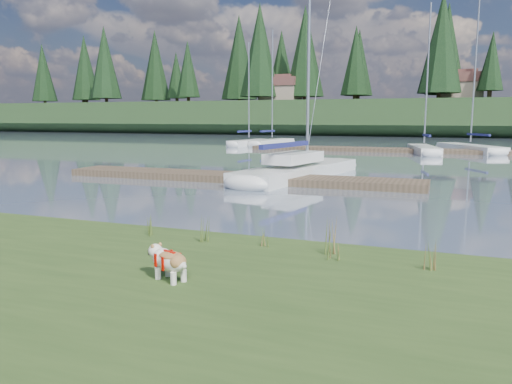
% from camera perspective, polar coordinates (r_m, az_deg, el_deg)
% --- Properties ---
extents(ground, '(200.00, 200.00, 0.00)m').
position_cam_1_polar(ground, '(41.11, 14.62, 4.47)').
color(ground, slate).
rests_on(ground, ground).
extents(bank, '(60.00, 9.00, 0.35)m').
position_cam_1_polar(bank, '(7.08, -21.75, -13.39)').
color(bank, '#334B1E').
rests_on(bank, ground).
extents(ridge, '(200.00, 20.00, 5.00)m').
position_cam_1_polar(ridge, '(83.89, 18.06, 8.00)').
color(ridge, '#1B3017').
rests_on(ridge, ground).
extents(bulldog, '(0.83, 0.54, 0.49)m').
position_cam_1_polar(bulldog, '(7.54, -9.88, -7.66)').
color(bulldog, silver).
rests_on(bulldog, bank).
extents(sailboat_main, '(3.88, 10.45, 14.60)m').
position_cam_1_polar(sailboat_main, '(23.57, 5.77, 2.86)').
color(sailboat_main, silver).
rests_on(sailboat_main, ground).
extents(dock_near, '(16.00, 2.00, 0.30)m').
position_cam_1_polar(dock_near, '(21.69, -2.41, 1.69)').
color(dock_near, '#4C3D2C').
rests_on(dock_near, ground).
extents(dock_far, '(26.00, 2.20, 0.30)m').
position_cam_1_polar(dock_far, '(40.92, 17.42, 4.55)').
color(dock_far, '#4C3D2C').
rests_on(dock_far, ground).
extents(sailboat_bg_0, '(2.44, 6.76, 9.78)m').
position_cam_1_polar(sailboat_bg_0, '(48.64, -0.45, 5.73)').
color(sailboat_bg_0, silver).
rests_on(sailboat_bg_0, ground).
extents(sailboat_bg_1, '(2.81, 7.49, 11.04)m').
position_cam_1_polar(sailboat_bg_1, '(49.56, 2.22, 5.78)').
color(sailboat_bg_1, silver).
rests_on(sailboat_bg_1, ground).
extents(sailboat_bg_2, '(2.99, 7.50, 11.12)m').
position_cam_1_polar(sailboat_bg_2, '(40.63, 18.47, 4.73)').
color(sailboat_bg_2, silver).
rests_on(sailboat_bg_2, ground).
extents(sailboat_bg_3, '(5.59, 8.56, 12.78)m').
position_cam_1_polar(sailboat_bg_3, '(43.78, 22.77, 4.74)').
color(sailboat_bg_3, silver).
rests_on(sailboat_bg_3, ground).
extents(weed_0, '(0.17, 0.14, 0.63)m').
position_cam_1_polar(weed_0, '(9.74, -5.65, -4.14)').
color(weed_0, '#475B23').
rests_on(weed_0, bank).
extents(weed_1, '(0.17, 0.14, 0.42)m').
position_cam_1_polar(weed_1, '(9.31, 1.18, -5.23)').
color(weed_1, '#475B23').
rests_on(weed_1, bank).
extents(weed_2, '(0.17, 0.14, 0.74)m').
position_cam_1_polar(weed_2, '(8.92, 8.51, -5.05)').
color(weed_2, '#475B23').
rests_on(weed_2, bank).
extents(weed_3, '(0.17, 0.14, 0.47)m').
position_cam_1_polar(weed_3, '(10.44, -12.12, -3.78)').
color(weed_3, '#475B23').
rests_on(weed_3, bank).
extents(weed_4, '(0.17, 0.14, 0.36)m').
position_cam_1_polar(weed_4, '(8.62, 8.90, -6.64)').
color(weed_4, '#475B23').
rests_on(weed_4, bank).
extents(weed_5, '(0.17, 0.14, 0.53)m').
position_cam_1_polar(weed_5, '(8.41, 19.22, -6.91)').
color(weed_5, '#475B23').
rests_on(weed_5, bank).
extents(mud_lip, '(60.00, 0.50, 0.14)m').
position_cam_1_polar(mud_lip, '(10.58, -5.32, -6.13)').
color(mud_lip, '#33281C').
rests_on(mud_lip, ground).
extents(conifer_0, '(5.72, 5.72, 14.15)m').
position_cam_1_polar(conifer_0, '(98.45, -16.88, 13.99)').
color(conifer_0, '#382619').
rests_on(conifer_0, ridge).
extents(conifer_1, '(4.40, 4.40, 11.30)m').
position_cam_1_polar(conifer_1, '(93.51, -7.79, 13.74)').
color(conifer_1, '#382619').
rests_on(conifer_1, ridge).
extents(conifer_2, '(6.60, 6.60, 16.05)m').
position_cam_1_polar(conifer_2, '(84.82, 0.44, 15.89)').
color(conifer_2, '#382619').
rests_on(conifer_2, ridge).
extents(conifer_3, '(4.84, 4.84, 12.25)m').
position_cam_1_polar(conifer_3, '(84.51, 11.32, 14.52)').
color(conifer_3, '#382619').
rests_on(conifer_3, ridge).
extents(conifer_4, '(6.16, 6.16, 15.10)m').
position_cam_1_polar(conifer_4, '(77.47, 20.44, 15.73)').
color(conifer_4, '#382619').
rests_on(conifer_4, ridge).
extents(house_0, '(6.30, 5.30, 4.65)m').
position_cam_1_polar(house_0, '(85.14, 2.84, 11.64)').
color(house_0, gray).
rests_on(house_0, ridge).
extents(house_1, '(6.30, 5.30, 4.65)m').
position_cam_1_polar(house_1, '(81.90, 22.41, 11.14)').
color(house_1, gray).
rests_on(house_1, ridge).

